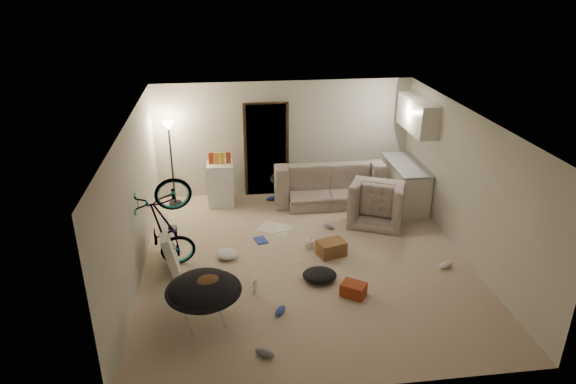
{
  "coord_description": "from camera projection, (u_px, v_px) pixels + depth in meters",
  "views": [
    {
      "loc": [
        -1.28,
        -7.56,
        4.62
      ],
      "look_at": [
        -0.23,
        0.6,
        1.04
      ],
      "focal_mm": 32.0,
      "sensor_mm": 36.0,
      "label": 1
    }
  ],
  "objects": [
    {
      "name": "ceiling",
      "position": [
        308.0,
        119.0,
        7.87
      ],
      "size": [
        5.5,
        6.0,
        0.02
      ],
      "primitive_type": "cube",
      "color": "white",
      "rests_on": "wall_back"
    },
    {
      "name": "doorway",
      "position": [
        266.0,
        150.0,
        11.12
      ],
      "size": [
        0.85,
        0.1,
        2.04
      ],
      "primitive_type": "cube",
      "color": "black",
      "rests_on": "floor"
    },
    {
      "name": "wall_front",
      "position": [
        351.0,
        303.0,
        5.64
      ],
      "size": [
        5.5,
        0.02,
        2.5
      ],
      "primitive_type": "cube",
      "color": "beige",
      "rests_on": "floor"
    },
    {
      "name": "wall_back",
      "position": [
        284.0,
        138.0,
        11.11
      ],
      "size": [
        5.5,
        0.02,
        2.5
      ],
      "primitive_type": "cube",
      "color": "beige",
      "rests_on": "floor"
    },
    {
      "name": "shoe_4",
      "position": [
        446.0,
        265.0,
        8.62
      ],
      "size": [
        0.31,
        0.24,
        0.11
      ],
      "primitive_type": "ellipsoid",
      "rotation": [
        0.0,
        0.0,
        0.51
      ],
      "color": "white",
      "rests_on": "floor"
    },
    {
      "name": "snack_box_3",
      "position": [
        228.0,
        159.0,
        10.65
      ],
      "size": [
        0.1,
        0.07,
        0.3
      ],
      "primitive_type": "cube",
      "rotation": [
        0.0,
        0.0,
        -0.01
      ],
      "color": "#963216",
      "rests_on": "mini_fridge"
    },
    {
      "name": "kitchen_counter",
      "position": [
        405.0,
        185.0,
        10.8
      ],
      "size": [
        0.6,
        1.5,
        0.88
      ],
      "primitive_type": "cube",
      "color": "beige",
      "rests_on": "floor"
    },
    {
      "name": "book_asset",
      "position": [
        254.0,
        294.0,
        7.91
      ],
      "size": [
        0.28,
        0.24,
        0.02
      ],
      "primitive_type": "imported",
      "rotation": [
        0.0,
        0.0,
        1.25
      ],
      "color": "#963216",
      "rests_on": "floor"
    },
    {
      "name": "clothes_lump_b",
      "position": [
        309.0,
        206.0,
        10.73
      ],
      "size": [
        0.5,
        0.44,
        0.15
      ],
      "primitive_type": "ellipsoid",
      "rotation": [
        0.0,
        0.0,
        0.03
      ],
      "color": "black",
      "rests_on": "floor"
    },
    {
      "name": "snack_box_0",
      "position": [
        211.0,
        160.0,
        10.61
      ],
      "size": [
        0.12,
        0.1,
        0.3
      ],
      "primitive_type": "cube",
      "rotation": [
        0.0,
        0.0,
        0.32
      ],
      "color": "#963216",
      "rests_on": "mini_fridge"
    },
    {
      "name": "shoe_2",
      "position": [
        280.0,
        311.0,
        7.47
      ],
      "size": [
        0.22,
        0.28,
        0.1
      ],
      "primitive_type": "ellipsoid",
      "rotation": [
        0.0,
        0.0,
        1.02
      ],
      "color": "#2E44A8",
      "rests_on": "floor"
    },
    {
      "name": "mini_fridge",
      "position": [
        221.0,
        184.0,
        10.84
      ],
      "size": [
        0.54,
        0.54,
        0.91
      ],
      "primitive_type": "cube",
      "rotation": [
        0.0,
        0.0,
        -0.01
      ],
      "color": "white",
      "rests_on": "floor"
    },
    {
      "name": "saucer_chair",
      "position": [
        204.0,
        296.0,
        7.12
      ],
      "size": [
        1.06,
        1.06,
        0.75
      ],
      "color": "silver",
      "rests_on": "floor"
    },
    {
      "name": "sofa",
      "position": [
        327.0,
        185.0,
        11.07
      ],
      "size": [
        2.3,
        0.91,
        0.67
      ],
      "primitive_type": "imported",
      "rotation": [
        0.0,
        0.0,
        3.14
      ],
      "color": "#3E463E",
      "rests_on": "floor"
    },
    {
      "name": "clothes_lump_a",
      "position": [
        320.0,
        275.0,
        8.27
      ],
      "size": [
        0.59,
        0.52,
        0.18
      ],
      "primitive_type": "ellipsoid",
      "rotation": [
        0.0,
        0.0,
        -0.08
      ],
      "color": "black",
      "rests_on": "floor"
    },
    {
      "name": "newspaper",
      "position": [
        275.0,
        228.0,
        9.96
      ],
      "size": [
        0.77,
        0.72,
        0.01
      ],
      "primitive_type": "cube",
      "rotation": [
        0.0,
        0.0,
        1.01
      ],
      "color": "silver",
      "rests_on": "floor"
    },
    {
      "name": "shoe_3",
      "position": [
        265.0,
        353.0,
        6.65
      ],
      "size": [
        0.3,
        0.25,
        0.1
      ],
      "primitive_type": "ellipsoid",
      "rotation": [
        0.0,
        0.0,
        -0.58
      ],
      "color": "slate",
      "rests_on": "floor"
    },
    {
      "name": "wall_right",
      "position": [
        467.0,
        185.0,
        8.7
      ],
      "size": [
        0.02,
        6.0,
        2.5
      ],
      "primitive_type": "cube",
      "color": "beige",
      "rests_on": "floor"
    },
    {
      "name": "floor",
      "position": [
        306.0,
        260.0,
        8.88
      ],
      "size": [
        5.5,
        6.0,
        0.02
      ],
      "primitive_type": "cube",
      "color": "#BFA993",
      "rests_on": "ground"
    },
    {
      "name": "bicycle",
      "position": [
        168.0,
        245.0,
        8.44
      ],
      "size": [
        1.8,
        0.98,
        0.99
      ],
      "primitive_type": "imported",
      "rotation": [
        0.0,
        -0.17,
        1.72
      ],
      "color": "black",
      "rests_on": "floor"
    },
    {
      "name": "sofa_drape",
      "position": [
        283.0,
        179.0,
        10.87
      ],
      "size": [
        0.59,
        0.5,
        0.28
      ],
      "primitive_type": "ellipsoid",
      "rotation": [
        0.0,
        0.0,
        -0.08
      ],
      "color": "black",
      "rests_on": "sofa"
    },
    {
      "name": "door_trim",
      "position": [
        266.0,
        150.0,
        11.09
      ],
      "size": [
        0.97,
        0.04,
        2.1
      ],
      "primitive_type": "cube",
      "color": "#332012",
      "rests_on": "floor"
    },
    {
      "name": "book_white",
      "position": [
        279.0,
        229.0,
        9.91
      ],
      "size": [
        0.27,
        0.32,
        0.03
      ],
      "primitive_type": "cube",
      "rotation": [
        0.0,
        0.0,
        0.2
      ],
      "color": "silver",
      "rests_on": "floor"
    },
    {
      "name": "tv_box",
      "position": [
        169.0,
        245.0,
        8.62
      ],
      "size": [
        0.41,
        1.11,
        0.72
      ],
      "primitive_type": "cube",
      "rotation": [
        0.0,
        -0.21,
        0.13
      ],
      "color": "silver",
      "rests_on": "floor"
    },
    {
      "name": "snack_box_1",
      "position": [
        217.0,
        159.0,
        10.62
      ],
      "size": [
        0.11,
        0.08,
        0.3
      ],
      "primitive_type": "cube",
      "rotation": [
        0.0,
        0.0,
        -0.11
      ],
      "color": "orange",
      "rests_on": "mini_fridge"
    },
    {
      "name": "wall_left",
      "position": [
        133.0,
        203.0,
        8.05
      ],
      "size": [
        0.02,
        6.0,
        2.5
      ],
      "primitive_type": "cube",
      "color": "beige",
      "rests_on": "floor"
    },
    {
      "name": "hoodie",
      "position": [
        207.0,
        285.0,
        7.02
      ],
      "size": [
        0.61,
        0.58,
        0.22
      ],
      "primitive_type": "ellipsoid",
      "rotation": [
        0.0,
        0.0,
        0.51
      ],
      "color": "brown",
      "rests_on": "saucer_chair"
    },
    {
      "name": "drink_case_a",
      "position": [
        331.0,
        248.0,
        8.98
      ],
      "size": [
        0.54,
        0.45,
        0.27
      ],
      "primitive_type": "cube",
      "rotation": [
        0.0,
        0.0,
        0.29
      ],
      "color": "brown",
      "rests_on": "floor"
    },
    {
      "name": "armchair",
      "position": [
        378.0,
        204.0,
        10.2
      ],
      "size": [
        1.3,
        1.24,
        0.66
      ],
      "primitive_type": "imported",
      "rotation": [
        0.0,
        0.0,
        2.71
      ],
      "color": "#3E463E",
      "rests_on": "floor"
    },
    {
      "name": "juicer",
      "position": [
        310.0,
        243.0,
        9.2
      ],
      "size": [
        0.17,
        0.17,
        0.24
      ],
      "color": "silver",
      "rests_on": "floor"
    },
    {
      "name": "shoe_0",
      "position": [
        271.0,
        199.0,
        11.13
      ],
      "size": [
        0.26,
        0.16,
        0.09
      ],
      "primitive_type": "ellipsoid",
      "rotation": [
        0.0,
        0.0,
        0.28
      ],
      "color": "#2E44A8",
      "rests_on": "floor"
    },
    {
      "name": "counter_top",
      "position": [
        407.0,
        165.0,
        10.62
      ],
      "size": [
        0.64,
        1.54,
        0.04
      ],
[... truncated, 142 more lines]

